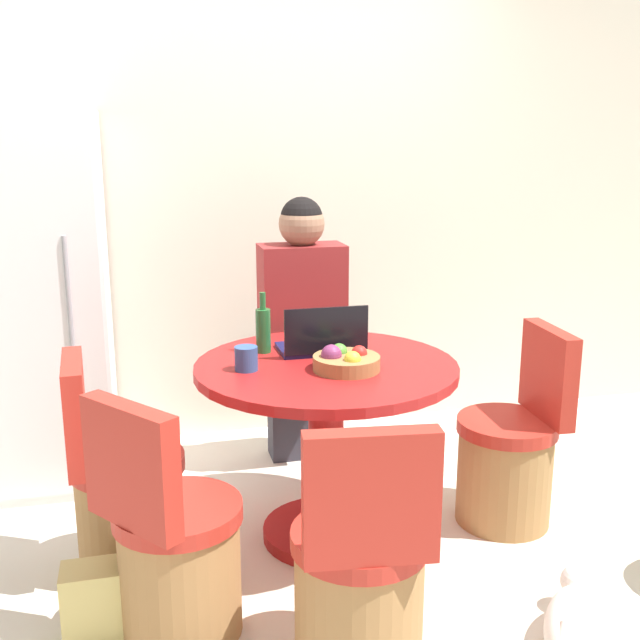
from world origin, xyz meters
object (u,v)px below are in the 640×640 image
(chair_right_side, at_px, (510,458))
(laptop, at_px, (322,342))
(chair_left_side, at_px, (124,501))
(cat, at_px, (570,617))
(handbag, at_px, (110,601))
(chair_near_camera, at_px, (360,586))
(person_seated, at_px, (300,321))
(dining_table, at_px, (326,417))
(chair_near_left_corner, at_px, (175,556))
(bottle, at_px, (263,329))
(refrigerator, at_px, (25,303))
(fruit_bowl, at_px, (345,361))

(chair_right_side, height_order, laptop, laptop)
(chair_left_side, bearing_deg, cat, -122.60)
(handbag, bearing_deg, chair_near_camera, -24.68)
(chair_near_camera, xyz_separation_m, person_seated, (0.16, 1.53, 0.46))
(dining_table, bearing_deg, laptop, 82.03)
(dining_table, height_order, chair_left_side, chair_left_side)
(dining_table, distance_m, cat, 1.12)
(dining_table, distance_m, chair_left_side, 0.83)
(chair_right_side, bearing_deg, laptop, -100.89)
(chair_near_left_corner, xyz_separation_m, bottle, (0.42, 0.70, 0.56))
(bottle, bearing_deg, cat, -51.79)
(chair_right_side, bearing_deg, person_seated, -133.45)
(refrigerator, height_order, fruit_bowl, refrigerator)
(chair_left_side, xyz_separation_m, cat, (1.40, -0.78, -0.20))
(chair_near_left_corner, bearing_deg, person_seated, -66.92)
(dining_table, relative_size, chair_right_side, 1.22)
(laptop, bearing_deg, chair_near_left_corner, 44.09)
(chair_near_camera, distance_m, bottle, 1.16)
(person_seated, distance_m, cat, 1.79)
(dining_table, height_order, chair_right_side, chair_right_side)
(refrigerator, bearing_deg, cat, -43.46)
(refrigerator, bearing_deg, dining_table, -36.45)
(handbag, bearing_deg, refrigerator, 105.16)
(refrigerator, xyz_separation_m, handbag, (0.36, -1.34, -0.74))
(dining_table, xyz_separation_m, bottle, (-0.21, 0.21, 0.32))
(chair_near_camera, bearing_deg, fruit_bowl, -94.97)
(chair_right_side, xyz_separation_m, person_seated, (-0.73, 0.79, 0.46))
(chair_right_side, xyz_separation_m, chair_near_left_corner, (-1.43, -0.43, 0.00))
(chair_near_left_corner, relative_size, laptop, 2.47)
(refrigerator, relative_size, chair_right_side, 2.04)
(chair_near_left_corner, bearing_deg, chair_left_side, -16.98)
(chair_right_side, xyz_separation_m, laptop, (-0.77, 0.20, 0.51))
(chair_left_side, xyz_separation_m, bottle, (0.58, 0.26, 0.56))
(dining_table, bearing_deg, chair_near_camera, -96.90)
(refrigerator, height_order, cat, refrigerator)
(chair_right_side, relative_size, chair_near_camera, 1.00)
(chair_near_camera, bearing_deg, bottle, -76.51)
(refrigerator, relative_size, chair_near_left_corner, 2.04)
(chair_near_camera, bearing_deg, chair_left_side, -39.84)
(dining_table, distance_m, chair_right_side, 0.83)
(chair_right_side, relative_size, cat, 2.01)
(chair_near_camera, height_order, laptop, laptop)
(chair_left_side, relative_size, chair_right_side, 1.00)
(chair_right_side, height_order, chair_near_left_corner, same)
(refrigerator, relative_size, dining_table, 1.68)
(chair_right_side, bearing_deg, chair_near_left_corner, -69.53)
(refrigerator, bearing_deg, bottle, -34.29)
(laptop, relative_size, fruit_bowl, 1.34)
(dining_table, xyz_separation_m, handbag, (-0.85, -0.44, -0.40))
(chair_near_camera, bearing_deg, person_seated, -88.91)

